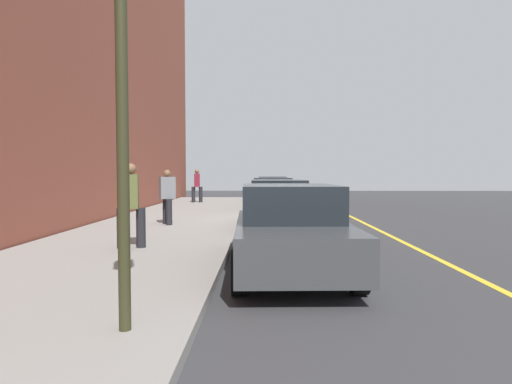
{
  "coord_description": "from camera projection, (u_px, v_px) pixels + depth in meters",
  "views": [
    {
      "loc": [
        13.7,
        -0.3,
        1.71
      ],
      "look_at": [
        -0.08,
        -0.51,
        1.11
      ],
      "focal_mm": 29.88,
      "sensor_mm": 36.0,
      "label": 1
    }
  ],
  "objects": [
    {
      "name": "pedestrian_olive_coat",
      "position": [
        131.0,
        203.0,
        8.89
      ],
      "size": [
        0.54,
        0.57,
        1.77
      ],
      "color": "black",
      "rests_on": "sidewalk"
    },
    {
      "name": "parked_car_white",
      "position": [
        272.0,
        195.0,
        18.65
      ],
      "size": [
        4.56,
        2.0,
        1.51
      ],
      "color": "black",
      "rests_on": "ground"
    },
    {
      "name": "sidewalk",
      "position": [
        170.0,
        224.0,
        13.8
      ],
      "size": [
        28.0,
        4.6,
        0.15
      ],
      "primitive_type": "cube",
      "color": "gray",
      "rests_on": "ground"
    },
    {
      "name": "parked_car_black",
      "position": [
        278.0,
        205.0,
        12.79
      ],
      "size": [
        4.41,
        1.99,
        1.51
      ],
      "color": "black",
      "rests_on": "ground"
    },
    {
      "name": "snow_bank_curb",
      "position": [
        253.0,
        211.0,
        18.06
      ],
      "size": [
        5.84,
        0.56,
        0.22
      ],
      "primitive_type": "cube",
      "color": "white",
      "rests_on": "ground"
    },
    {
      "name": "parked_car_maroon",
      "position": [
        272.0,
        189.0,
        25.24
      ],
      "size": [
        4.33,
        2.01,
        1.51
      ],
      "color": "black",
      "rests_on": "ground"
    },
    {
      "name": "lane_stripe_centre",
      "position": [
        371.0,
        226.0,
        13.71
      ],
      "size": [
        28.0,
        0.14,
        0.01
      ],
      "primitive_type": "cube",
      "color": "gold",
      "rests_on": "ground"
    },
    {
      "name": "pedestrian_grey_coat",
      "position": [
        167.0,
        195.0,
        12.99
      ],
      "size": [
        0.51,
        0.53,
        1.67
      ],
      "color": "black",
      "rests_on": "sidewalk"
    },
    {
      "name": "parked_car_charcoal",
      "position": [
        290.0,
        229.0,
        7.31
      ],
      "size": [
        4.17,
        2.01,
        1.51
      ],
      "color": "black",
      "rests_on": "ground"
    },
    {
      "name": "ground_plane",
      "position": [
        272.0,
        226.0,
        13.76
      ],
      "size": [
        56.0,
        56.0,
        0.0
      ],
      "primitive_type": "plane",
      "color": "#333335"
    },
    {
      "name": "traffic_light_pole",
      "position": [
        121.0,
        37.0,
        4.11
      ],
      "size": [
        0.35,
        0.26,
        4.25
      ],
      "color": "#2D2D19",
      "rests_on": "sidewalk"
    },
    {
      "name": "pedestrian_burgundy_coat",
      "position": [
        197.0,
        185.0,
        22.89
      ],
      "size": [
        0.52,
        0.58,
        1.78
      ],
      "color": "black",
      "rests_on": "sidewalk"
    }
  ]
}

